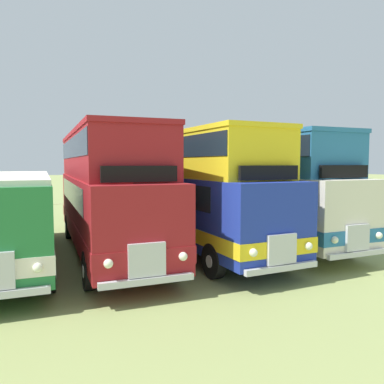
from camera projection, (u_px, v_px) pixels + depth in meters
The scene contains 4 objects.
bus_sixth_in_row at pixel (10, 211), 12.87m from camera, with size 2.96×10.73×2.99m.
bus_seventh_in_row at pixel (107, 187), 14.08m from camera, with size 2.93×11.18×4.49m.
bus_eighth_in_row at pixel (189, 185), 15.30m from camera, with size 2.81×11.70×4.49m.
bus_ninth_in_row at pixel (253, 183), 16.94m from camera, with size 2.68×11.66×4.49m.
Camera 1 is at (3.73, -13.96, 3.37)m, focal length 35.81 mm.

